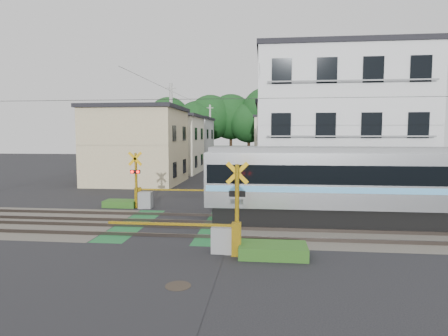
# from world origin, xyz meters

# --- Properties ---
(ground) EXTENTS (120.00, 120.00, 0.00)m
(ground) POSITION_xyz_m (0.00, 0.00, 0.00)
(ground) COLOR black
(track_bed) EXTENTS (120.00, 120.00, 0.14)m
(track_bed) POSITION_xyz_m (0.00, 0.00, 0.04)
(track_bed) COLOR #47423A
(track_bed) RESTS_ON ground
(crossing_signal_near) EXTENTS (4.74, 0.65, 3.09)m
(crossing_signal_near) POSITION_xyz_m (2.59, -3.65, 0.71)
(crossing_signal_near) COLOR #E8AE0C
(crossing_signal_near) RESTS_ON ground
(crossing_signal_far) EXTENTS (4.74, 0.65, 3.09)m
(crossing_signal_far) POSITION_xyz_m (-2.59, 3.65, 0.71)
(crossing_signal_far) COLOR #E8AE0C
(crossing_signal_far) RESTS_ON ground
(apartment_block) EXTENTS (10.20, 8.36, 9.30)m
(apartment_block) POSITION_xyz_m (8.50, 9.49, 4.66)
(apartment_block) COLOR silver
(apartment_block) RESTS_ON ground
(houses_row) EXTENTS (22.07, 31.35, 6.80)m
(houses_row) POSITION_xyz_m (0.25, 25.92, 3.24)
(houses_row) COLOR #C9B98E
(houses_row) RESTS_ON ground
(tree_hill) EXTENTS (40.00, 12.78, 11.77)m
(tree_hill) POSITION_xyz_m (-0.50, 48.33, 5.55)
(tree_hill) COLOR #143E17
(tree_hill) RESTS_ON ground
(catenary) EXTENTS (60.00, 5.04, 7.00)m
(catenary) POSITION_xyz_m (6.00, 0.03, 3.70)
(catenary) COLOR #2D2D33
(catenary) RESTS_ON ground
(utility_poles) EXTENTS (7.90, 42.00, 8.00)m
(utility_poles) POSITION_xyz_m (-1.05, 23.01, 4.08)
(utility_poles) COLOR #A5A5A0
(utility_poles) RESTS_ON ground
(pedestrian) EXTENTS (0.68, 0.57, 1.59)m
(pedestrian) POSITION_xyz_m (1.33, 35.96, 0.80)
(pedestrian) COLOR black
(pedestrian) RESTS_ON ground
(manhole_cover) EXTENTS (0.68, 0.68, 0.02)m
(manhole_cover) POSITION_xyz_m (1.67, -6.54, 0.01)
(manhole_cover) COLOR #2D261E
(manhole_cover) RESTS_ON ground
(weed_patches) EXTENTS (10.25, 8.80, 0.40)m
(weed_patches) POSITION_xyz_m (1.76, -0.09, 0.18)
(weed_patches) COLOR #2D5E1E
(weed_patches) RESTS_ON ground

